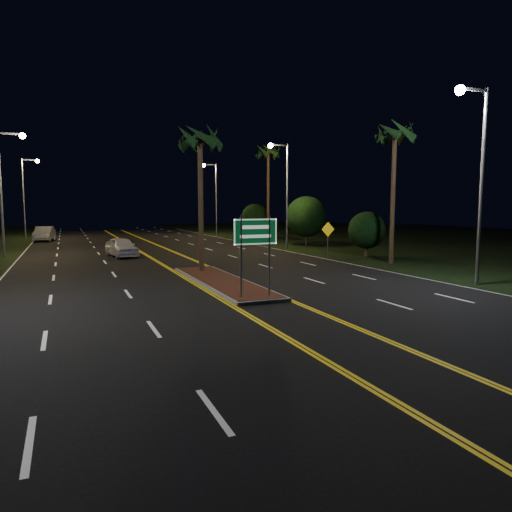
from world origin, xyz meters
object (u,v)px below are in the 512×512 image
highway_sign (255,239)px  streetlight_left_far (27,189)px  shrub_mid (306,217)px  car_near (122,245)px  streetlight_right_near (477,163)px  palm_median (200,139)px  shrub_near (367,230)px  shrub_far (255,218)px  palm_right_near (395,134)px  streetlight_right_mid (283,183)px  median_island (222,282)px  streetlight_left_mid (6,179)px  palm_right_far (268,153)px  streetlight_right_far (213,191)px  car_far (44,233)px  warning_sign (328,234)px

highway_sign → streetlight_left_far: bearing=104.4°
shrub_mid → car_near: bearing=-170.1°
streetlight_right_near → palm_median: streetlight_right_near is taller
shrub_near → shrub_far: size_ratio=0.83×
palm_right_near → shrub_far: bearing=87.1°
palm_median → shrub_far: bearing=61.6°
palm_right_near → shrub_near: (1.00, 4.00, -6.27)m
streetlight_right_mid → shrub_far: (3.19, 14.00, -3.32)m
median_island → streetlight_right_near: bearing=-25.2°
streetlight_left_far → shrub_near: 38.67m
highway_sign → streetlight_left_mid: 23.93m
highway_sign → car_near: highway_sign is taller
palm_right_far → car_near: palm_right_far is taller
median_island → palm_right_near: size_ratio=1.10×
shrub_mid → shrub_near: bearing=-92.9°
streetlight_right_near → streetlight_right_far: (0.00, 40.00, 0.00)m
shrub_near → streetlight_right_near: bearing=-103.5°
streetlight_right_far → car_far: 20.21m
car_far → warning_sign: (19.71, -24.98, 0.77)m
car_far → streetlight_left_far: bearing=119.4°
streetlight_left_far → palm_right_near: palm_right_near is taller
highway_sign → shrub_near: highway_sign is taller
streetlight_right_mid → palm_right_far: 9.00m
highway_sign → streetlight_left_far: streetlight_left_far is taller
streetlight_left_mid → palm_median: size_ratio=1.08×
palm_median → shrub_far: 29.41m
palm_right_near → shrub_near: palm_right_near is taller
palm_median → streetlight_left_mid: bearing=128.2°
palm_right_far → shrub_mid: (1.20, -6.00, -6.42)m
palm_median → streetlight_right_near: bearing=-38.7°
streetlight_right_far → palm_right_far: bearing=-79.7°
streetlight_left_far → shrub_mid: streetlight_left_far is taller
highway_sign → streetlight_right_near: (10.61, -0.80, 3.25)m
palm_right_far → shrub_far: bearing=80.5°
median_island → warning_sign: 13.51m
palm_right_near → shrub_far: palm_right_near is taller
shrub_near → shrub_far: bearing=89.2°
palm_right_far → car_near: 20.03m
car_far → warning_sign: 31.83m
streetlight_left_far → palm_median: bearing=-72.4°
streetlight_left_mid → palm_right_near: (23.11, -14.00, 2.56)m
streetlight_right_far → streetlight_right_near: bearing=-90.0°
streetlight_left_mid → shrub_near: size_ratio=2.73×
streetlight_left_mid → car_far: streetlight_left_mid is taller
streetlight_left_mid → shrub_near: 26.37m
streetlight_left_far → streetlight_right_far: same height
palm_right_near → car_far: palm_right_near is taller
streetlight_left_far → palm_right_near: 41.19m
shrub_mid → streetlight_left_mid: bearing=180.0°
streetlight_right_far → shrub_far: (3.19, -6.00, -3.32)m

